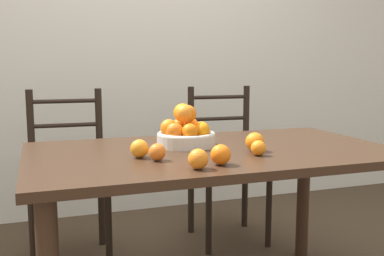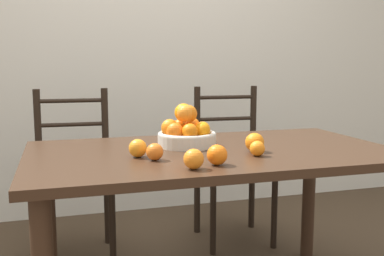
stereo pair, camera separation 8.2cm
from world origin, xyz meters
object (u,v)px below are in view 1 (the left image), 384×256
(orange_loose_5, at_px, (221,155))
(chair_right, at_px, (226,166))
(orange_loose_2, at_px, (139,149))
(chair_left, at_px, (68,178))
(orange_loose_3, at_px, (258,148))
(orange_loose_0, at_px, (157,152))
(orange_loose_1, at_px, (255,142))
(orange_loose_4, at_px, (198,159))
(fruit_bowl, at_px, (186,132))

(orange_loose_5, distance_m, chair_right, 1.19)
(orange_loose_2, relative_size, chair_left, 0.08)
(orange_loose_3, bearing_deg, chair_right, 73.89)
(orange_loose_0, height_order, orange_loose_1, orange_loose_1)
(orange_loose_4, xyz_separation_m, chair_right, (0.58, 1.09, -0.30))
(fruit_bowl, relative_size, orange_loose_1, 3.29)
(orange_loose_4, bearing_deg, orange_loose_1, 34.17)
(fruit_bowl, bearing_deg, orange_loose_1, -41.86)
(orange_loose_2, xyz_separation_m, orange_loose_5, (0.25, -0.22, 0.00))
(orange_loose_1, distance_m, orange_loose_3, 0.09)
(orange_loose_0, distance_m, orange_loose_3, 0.41)
(orange_loose_1, distance_m, orange_loose_4, 0.40)
(orange_loose_1, height_order, orange_loose_2, orange_loose_1)
(orange_loose_1, xyz_separation_m, orange_loose_2, (-0.49, 0.03, -0.00))
(orange_loose_3, relative_size, orange_loose_5, 0.82)
(orange_loose_0, relative_size, chair_right, 0.07)
(orange_loose_5, bearing_deg, chair_right, 65.40)
(orange_loose_0, distance_m, orange_loose_4, 0.21)
(orange_loose_1, distance_m, chair_left, 1.16)
(fruit_bowl, xyz_separation_m, orange_loose_2, (-0.25, -0.18, -0.03))
(orange_loose_2, distance_m, chair_left, 0.91)
(orange_loose_4, xyz_separation_m, orange_loose_5, (0.10, 0.04, 0.00))
(orange_loose_4, xyz_separation_m, chair_left, (-0.38, 1.09, -0.30))
(orange_loose_2, bearing_deg, chair_left, 105.19)
(chair_left, relative_size, chair_right, 1.00)
(orange_loose_0, xyz_separation_m, orange_loose_2, (-0.05, 0.08, 0.00))
(orange_loose_1, relative_size, orange_loose_3, 1.29)
(orange_loose_2, bearing_deg, orange_loose_5, -41.05)
(fruit_bowl, relative_size, orange_loose_4, 3.62)
(orange_loose_0, relative_size, orange_loose_3, 1.07)
(orange_loose_5, distance_m, chair_left, 1.19)
(orange_loose_1, xyz_separation_m, chair_left, (-0.71, 0.86, -0.31))
(fruit_bowl, distance_m, chair_left, 0.87)
(orange_loose_5, bearing_deg, orange_loose_4, -159.44)
(orange_loose_2, height_order, chair_left, chair_left)
(orange_loose_3, relative_size, chair_left, 0.06)
(fruit_bowl, xyz_separation_m, orange_loose_3, (0.21, -0.30, -0.03))
(orange_loose_0, height_order, orange_loose_2, orange_loose_2)
(fruit_bowl, relative_size, chair_left, 0.27)
(orange_loose_4, height_order, chair_right, chair_right)
(chair_right, bearing_deg, orange_loose_0, -124.46)
(orange_loose_2, bearing_deg, chair_right, 48.57)
(orange_loose_1, xyz_separation_m, orange_loose_3, (-0.03, -0.09, -0.01))
(orange_loose_2, bearing_deg, orange_loose_1, -3.48)
(orange_loose_2, height_order, orange_loose_5, orange_loose_5)
(chair_left, bearing_deg, orange_loose_4, -69.08)
(orange_loose_0, relative_size, orange_loose_4, 0.91)
(fruit_bowl, bearing_deg, orange_loose_0, -127.81)
(orange_loose_0, relative_size, orange_loose_1, 0.83)
(orange_loose_0, distance_m, orange_loose_1, 0.44)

